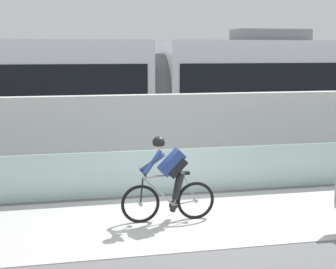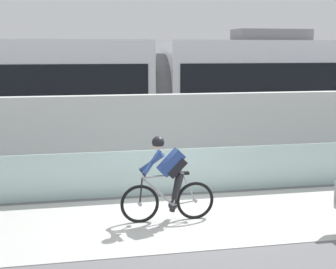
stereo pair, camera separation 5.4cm
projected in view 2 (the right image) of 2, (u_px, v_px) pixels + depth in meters
The scene contains 8 objects.
ground_plane at pixel (190, 219), 9.95m from camera, with size 200.00×200.00×0.00m, color slate.
bike_path_deck at pixel (190, 219), 9.95m from camera, with size 32.00×3.20×0.01m, color beige.
glass_parapet at pixel (169, 172), 11.66m from camera, with size 32.00×0.05×1.00m, color silver.
concrete_barrier_wall at pixel (153, 135), 13.31m from camera, with size 32.00×0.36×2.06m, color silver.
tram_rail_near at pixel (138, 156), 15.87m from camera, with size 32.00×0.08×0.01m, color #595654.
tram_rail_far at pixel (131, 148), 17.25m from camera, with size 32.00×0.08×0.01m, color #595654.
tram at pixel (155, 91), 16.41m from camera, with size 22.56×2.54×3.81m.
cyclist_on_bike at pixel (168, 180), 9.74m from camera, with size 1.77×0.58×1.61m.
Camera 2 is at (-2.44, -9.27, 3.15)m, focal length 56.57 mm.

